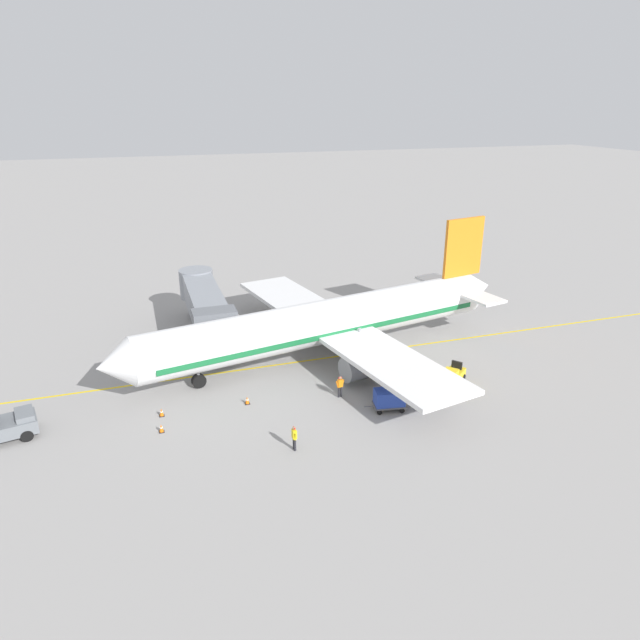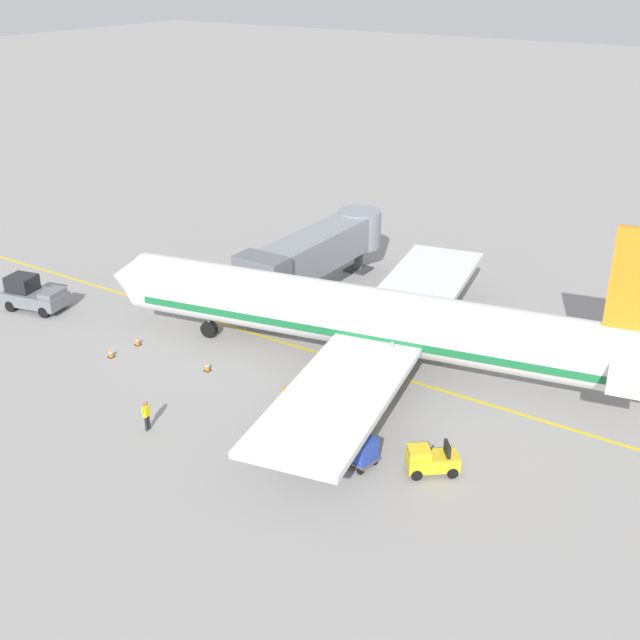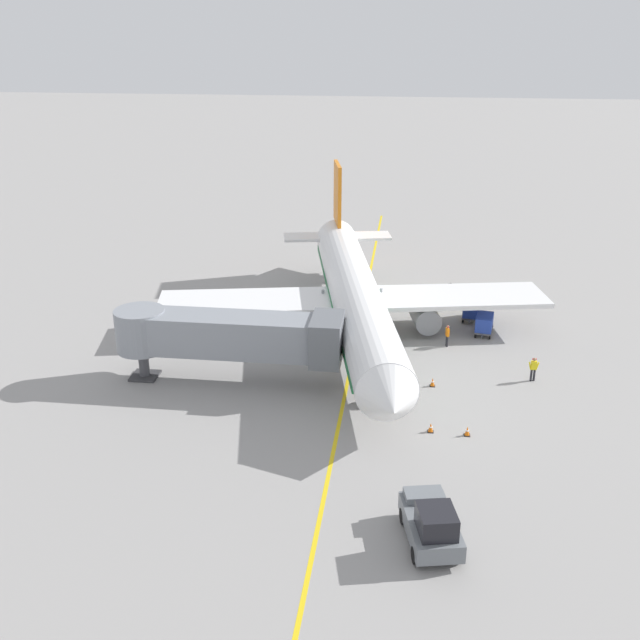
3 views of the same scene
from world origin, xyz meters
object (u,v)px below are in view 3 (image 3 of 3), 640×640
object	(u,v)px
ground_crew_loader	(447,334)
safety_cone_nose_right	(431,428)
jet_bridge	(228,335)
baggage_cart_front	(484,323)
pushback_tractor	(431,524)
ground_crew_marshaller	(534,368)
ground_crew_wing_walker	(422,314)
safety_cone_wing_tip	(433,382)
baggage_cart_second_in_train	(472,309)
safety_cone_nose_left	(467,431)
baggage_tug_lead	(453,297)
parked_airliner	(355,296)

from	to	relation	value
ground_crew_loader	safety_cone_nose_right	xyz separation A→B (m)	(1.34, 12.86, -0.66)
jet_bridge	safety_cone_nose_right	size ratio (longest dim) A/B	25.80
baggage_cart_front	ground_crew_loader	bearing A→B (deg)	42.42
pushback_tractor	ground_crew_marshaller	bearing A→B (deg)	-111.39
jet_bridge	ground_crew_wing_walker	bearing A→B (deg)	-137.45
safety_cone_wing_tip	safety_cone_nose_right	bearing A→B (deg)	88.19
pushback_tractor	safety_cone_wing_tip	bearing A→B (deg)	-91.12
baggage_cart_second_in_train	safety_cone_nose_left	distance (m)	18.65
pushback_tractor	safety_cone_nose_left	bearing A→B (deg)	-102.59
baggage_tug_lead	parked_airliner	bearing A→B (deg)	44.09
baggage_cart_front	jet_bridge	bearing A→B (deg)	30.84
pushback_tractor	safety_cone_nose_right	world-z (taller)	pushback_tractor
baggage_cart_front	safety_cone_wing_tip	bearing A→B (deg)	66.75
ground_crew_marshaller	safety_cone_nose_right	bearing A→B (deg)	48.16
pushback_tractor	safety_cone_wing_tip	size ratio (longest dim) A/B	8.08
jet_bridge	ground_crew_wing_walker	world-z (taller)	jet_bridge
ground_crew_wing_walker	safety_cone_wing_tip	size ratio (longest dim) A/B	2.86
ground_crew_wing_walker	jet_bridge	bearing A→B (deg)	42.55
baggage_tug_lead	ground_crew_marshaller	xyz separation A→B (m)	(-4.80, 14.20, 0.24)
baggage_cart_second_in_train	ground_crew_loader	world-z (taller)	ground_crew_loader
jet_bridge	baggage_cart_front	bearing A→B (deg)	-149.16
parked_airliner	ground_crew_loader	xyz separation A→B (m)	(-7.09, 1.45, -2.23)
pushback_tractor	safety_cone_nose_left	distance (m)	10.40
safety_cone_nose_right	safety_cone_wing_tip	xyz separation A→B (m)	(-0.19, -6.06, 0.00)
pushback_tractor	baggage_tug_lead	world-z (taller)	pushback_tractor
parked_airliner	safety_cone_nose_left	size ratio (longest dim) A/B	62.96
baggage_cart_second_in_train	ground_crew_marshaller	distance (m)	11.26
parked_airliner	safety_cone_nose_right	xyz separation A→B (m)	(-5.75, 14.30, -2.90)
jet_bridge	ground_crew_marshaller	world-z (taller)	jet_bridge
parked_airliner	ground_crew_marshaller	bearing A→B (deg)	152.57
parked_airliner	ground_crew_wing_walker	bearing A→B (deg)	-154.62
safety_cone_nose_left	safety_cone_wing_tip	xyz separation A→B (m)	(1.94, -6.21, 0.00)
ground_crew_loader	safety_cone_nose_right	size ratio (longest dim) A/B	2.86
baggage_cart_second_in_train	parked_airliner	bearing A→B (deg)	24.19
baggage_cart_second_in_train	ground_crew_marshaller	world-z (taller)	ground_crew_marshaller
ground_crew_loader	ground_crew_marshaller	xyz separation A→B (m)	(-5.58, 5.13, 0.00)
baggage_tug_lead	safety_cone_wing_tip	world-z (taller)	baggage_tug_lead
ground_crew_wing_walker	safety_cone_wing_tip	xyz separation A→B (m)	(-0.70, 10.73, -0.66)
safety_cone_wing_tip	baggage_cart_front	bearing A→B (deg)	-113.25
jet_bridge	safety_cone_nose_right	world-z (taller)	jet_bridge
ground_crew_wing_walker	safety_cone_nose_left	size ratio (longest dim) A/B	2.86
pushback_tractor	ground_crew_marshaller	distance (m)	19.33
baggage_cart_second_in_train	ground_crew_wing_walker	xyz separation A→B (m)	(3.97, 1.65, 0.00)
baggage_tug_lead	safety_cone_nose_left	bearing A→B (deg)	90.02
baggage_cart_second_in_train	ground_crew_marshaller	xyz separation A→B (m)	(-3.46, 10.71, 0.00)
safety_cone_nose_right	baggage_tug_lead	bearing A→B (deg)	-95.53
baggage_tug_lead	baggage_cart_second_in_train	xyz separation A→B (m)	(-1.34, 3.49, 0.24)
parked_airliner	baggage_cart_front	size ratio (longest dim) A/B	12.49
parked_airliner	safety_cone_nose_left	xyz separation A→B (m)	(-7.88, 14.46, -2.90)
parked_airliner	ground_crew_marshaller	xyz separation A→B (m)	(-12.67, 6.57, -2.23)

